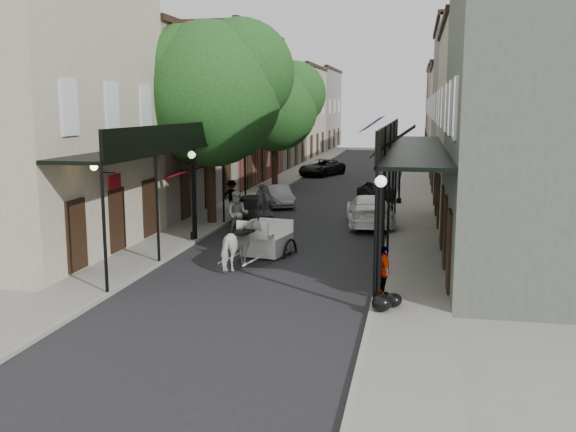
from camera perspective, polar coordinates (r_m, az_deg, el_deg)
The scene contains 24 objects.
ground at distance 20.65m, azimuth -3.18°, elevation -6.17°, with size 140.00×140.00×0.00m, color gray.
road at distance 39.94m, azimuth 4.01°, elevation 1.58°, with size 8.00×90.00×0.01m, color black.
sidewalk_left at distance 40.86m, azimuth -2.96°, elevation 1.86°, with size 2.20×90.00×0.12m, color gray.
sidewalk_right at distance 39.62m, azimuth 11.21°, elevation 1.43°, with size 2.20×90.00×0.12m, color gray.
building_row_left at distance 51.07m, azimuth -4.18°, elevation 9.26°, with size 5.00×80.00×10.50m, color #BAAF94.
building_row_right at distance 49.35m, azimuth 15.70°, elevation 8.91°, with size 5.00×80.00×10.50m, color slate.
gallery_left at distance 28.02m, azimuth -9.22°, elevation 6.34°, with size 2.20×18.05×4.88m.
gallery_right at distance 26.25m, azimuth 10.88°, elevation 6.06°, with size 2.20×18.05×4.88m.
tree_near at distance 30.82m, azimuth -6.18°, elevation 11.23°, with size 7.31×6.80×9.63m.
tree_far at distance 44.37m, azimuth -0.72°, elevation 9.97°, with size 6.45×6.00×8.61m.
lamppost_right_near at distance 17.62m, azimuth 8.12°, elevation -2.18°, with size 0.32×0.32×3.71m.
lamppost_left at distance 27.06m, azimuth -8.46°, elevation 1.97°, with size 0.32×0.32×3.71m.
lamppost_right_far at distance 37.40m, azimuth 9.91°, elevation 4.06°, with size 0.32×0.32×3.71m.
horse at distance 22.55m, azimuth -4.19°, elevation -2.59°, with size 0.92×2.02×1.71m, color silver.
carriage at distance 24.86m, azimuth -1.47°, elevation -0.80°, with size 2.01×2.74×2.86m.
pedestrian_walking at distance 28.14m, azimuth -4.50°, elevation 0.20°, with size 0.98×0.76×2.01m, color #9D9C94.
pedestrian_sidewalk_left at distance 34.45m, azimuth -5.02°, elevation 1.84°, with size 1.06×0.61×1.64m, color gray.
pedestrian_sidewalk_right at distance 19.06m, azimuth 8.55°, elevation -4.90°, with size 0.89×0.37×1.51m, color gray.
car_left_near at distance 31.08m, azimuth -3.02°, elevation 0.58°, with size 1.69×4.21×1.43m, color black.
car_left_mid at distance 36.57m, azimuth -0.89°, elevation 1.79°, with size 1.27×3.63×1.20m, color gray.
car_left_far at distance 52.93m, azimuth 3.03°, elevation 4.32°, with size 2.22×4.81×1.34m, color black.
car_right_near at distance 30.80m, azimuth 7.30°, elevation 0.51°, with size 2.12×5.21×1.51m, color white.
car_right_far at distance 39.53m, azimuth 7.80°, elevation 2.35°, with size 1.50×3.73×1.27m, color black.
trash_bags at distance 18.01m, azimuth 8.72°, elevation -7.55°, with size 0.82×0.97×0.47m.
Camera 1 is at (5.02, -19.22, 5.66)m, focal length 40.00 mm.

